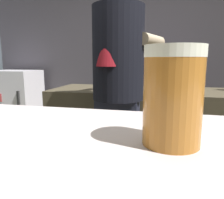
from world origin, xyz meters
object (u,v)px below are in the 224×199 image
at_px(chefs_knife, 161,90).
at_px(bottle_olive_oil, 183,60).
at_px(mini_fridge, 17,103).
at_px(bottle_hot_sauce, 155,59).
at_px(mixing_bowl, 109,84).
at_px(bartender, 118,86).
at_px(bottle_vinegar, 150,58).
at_px(pint_glass_near, 173,96).

relative_size(chefs_knife, bottle_olive_oil, 1.33).
height_order(mini_fridge, bottle_hot_sauce, bottle_hot_sauce).
bearing_deg(mixing_bowl, bottle_hot_sauce, 73.13).
bearing_deg(bottle_hot_sauce, bartender, -95.62).
bearing_deg(mini_fridge, mixing_bowl, -30.29).
bearing_deg(bottle_olive_oil, chefs_knife, -100.95).
height_order(mini_fridge, bottle_olive_oil, bottle_olive_oil).
relative_size(mini_fridge, bartender, 0.59).
height_order(bartender, bottle_vinegar, bartender).
bearing_deg(bottle_vinegar, mixing_bowl, -103.21).
bearing_deg(bottle_olive_oil, mixing_bowl, -120.94).
xyz_separation_m(mini_fridge, mixing_bowl, (1.77, -1.03, 0.45)).
relative_size(bottle_hot_sauce, bottle_olive_oil, 1.20).
relative_size(mixing_bowl, bottle_hot_sauce, 0.89).
bearing_deg(bottle_vinegar, chefs_knife, -82.76).
bearing_deg(mixing_bowl, bottle_olive_oil, 59.06).
relative_size(mixing_bowl, bottle_vinegar, 0.83).
distance_m(mini_fridge, pint_glass_near, 3.61).
bearing_deg(mini_fridge, pint_glass_near, -50.04).
bearing_deg(mixing_bowl, bottle_vinegar, 76.79).
distance_m(bartender, pint_glass_near, 1.18).
bearing_deg(mini_fridge, bottle_hot_sauce, 5.61).
relative_size(mini_fridge, mixing_bowl, 5.30).
bearing_deg(bottle_olive_oil, bottle_hot_sauce, -177.84).
height_order(mixing_bowl, bottle_vinegar, bottle_vinegar).
bearing_deg(bottle_olive_oil, bartender, -106.99).
distance_m(mixing_bowl, bottle_hot_sauce, 1.32).
distance_m(chefs_knife, bottle_vinegar, 1.47).
xyz_separation_m(pint_glass_near, bottle_olive_oil, (0.24, 2.95, 0.06)).
height_order(pint_glass_near, bottle_olive_oil, bottle_olive_oil).
relative_size(bartender, bottle_vinegar, 7.50).
xyz_separation_m(chefs_knife, bottle_olive_oil, (0.27, 1.41, 0.25)).
bearing_deg(bartender, mixing_bowl, 37.42).
height_order(mini_fridge, bottle_vinegar, bottle_vinegar).
xyz_separation_m(mini_fridge, bottle_vinegar, (2.07, 0.25, 0.70)).
bearing_deg(pint_glass_near, bartender, 105.34).
relative_size(chefs_knife, pint_glass_near, 1.74).
xyz_separation_m(pint_glass_near, bottle_vinegar, (-0.21, 2.97, 0.08)).
distance_m(pint_glass_near, bottle_vinegar, 2.98).
bearing_deg(mixing_bowl, bartender, -70.16).
relative_size(chefs_knife, bottle_vinegar, 1.03).
height_order(bartender, pint_glass_near, bartender).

